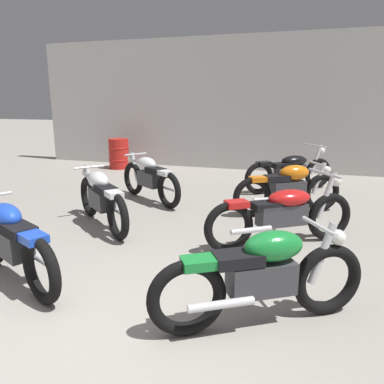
% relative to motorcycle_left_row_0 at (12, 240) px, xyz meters
% --- Properties ---
extents(ground_plane, '(60.00, 60.00, 0.00)m').
position_rel_motorcycle_left_row_0_xyz_m(ground_plane, '(1.30, -0.75, -0.46)').
color(ground_plane, gray).
extents(back_wall, '(12.60, 0.24, 3.60)m').
position_rel_motorcycle_left_row_0_xyz_m(back_wall, '(1.30, 7.46, 1.34)').
color(back_wall, '#BCBAB7').
rests_on(back_wall, ground).
extents(motorcycle_left_row_0, '(1.82, 0.96, 0.88)m').
position_rel_motorcycle_left_row_0_xyz_m(motorcycle_left_row_0, '(0.00, 0.00, 0.00)').
color(motorcycle_left_row_0, black).
rests_on(motorcycle_left_row_0, ground).
extents(motorcycle_left_row_1, '(1.57, 1.36, 0.88)m').
position_rel_motorcycle_left_row_0_xyz_m(motorcycle_left_row_1, '(-0.02, 1.86, 0.00)').
color(motorcycle_left_row_1, black).
rests_on(motorcycle_left_row_1, ground).
extents(motorcycle_left_row_2, '(1.68, 1.22, 0.88)m').
position_rel_motorcycle_left_row_0_xyz_m(motorcycle_left_row_2, '(0.07, 3.47, 0.00)').
color(motorcycle_left_row_2, black).
rests_on(motorcycle_left_row_2, ground).
extents(motorcycle_right_row_0, '(1.74, 1.12, 0.88)m').
position_rel_motorcycle_left_row_0_xyz_m(motorcycle_right_row_0, '(2.64, -0.02, 0.00)').
color(motorcycle_right_row_0, black).
rests_on(motorcycle_right_row_0, ground).
extents(motorcycle_right_row_1, '(1.86, 1.31, 0.97)m').
position_rel_motorcycle_left_row_0_xyz_m(motorcycle_right_row_1, '(2.68, 1.87, -0.01)').
color(motorcycle_right_row_1, black).
rests_on(motorcycle_right_row_1, ground).
extents(motorcycle_right_row_2, '(1.75, 1.09, 0.88)m').
position_rel_motorcycle_left_row_0_xyz_m(motorcycle_right_row_2, '(2.67, 3.39, 0.00)').
color(motorcycle_right_row_2, black).
rests_on(motorcycle_right_row_2, ground).
extents(motorcycle_right_row_3, '(1.77, 1.44, 0.97)m').
position_rel_motorcycle_left_row_0_xyz_m(motorcycle_right_row_3, '(2.62, 5.11, -0.01)').
color(motorcycle_right_row_3, black).
rests_on(motorcycle_right_row_3, ground).
extents(oil_drum, '(0.59, 0.59, 0.85)m').
position_rel_motorcycle_left_row_0_xyz_m(oil_drum, '(-2.20, 6.48, -0.03)').
color(oil_drum, red).
rests_on(oil_drum, ground).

